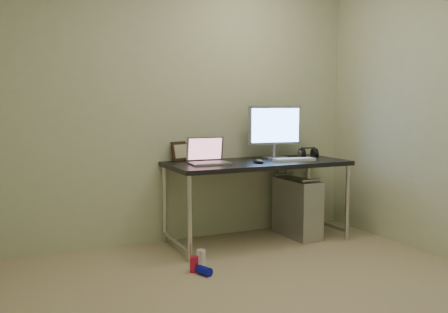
% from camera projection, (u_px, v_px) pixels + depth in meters
% --- Properties ---
extents(floor, '(3.50, 3.50, 0.00)m').
position_uv_depth(floor, '(280.00, 305.00, 3.17)').
color(floor, tan).
rests_on(floor, ground).
extents(wall_back, '(3.50, 0.02, 2.50)m').
position_uv_depth(wall_back, '(183.00, 107.00, 4.62)').
color(wall_back, beige).
rests_on(wall_back, ground).
extents(desk, '(1.66, 0.73, 0.75)m').
position_uv_depth(desk, '(257.00, 169.00, 4.60)').
color(desk, black).
rests_on(desk, ground).
extents(tower_computer, '(0.25, 0.54, 0.59)m').
position_uv_depth(tower_computer, '(297.00, 208.00, 4.80)').
color(tower_computer, '#AAA9AE').
rests_on(tower_computer, ground).
extents(cable_a, '(0.01, 0.16, 0.69)m').
position_uv_depth(cable_a, '(275.00, 190.00, 5.07)').
color(cable_a, black).
rests_on(cable_a, ground).
extents(cable_b, '(0.02, 0.11, 0.71)m').
position_uv_depth(cable_b, '(284.00, 192.00, 5.09)').
color(cable_b, black).
rests_on(cable_b, ground).
extents(can_red, '(0.07, 0.07, 0.12)m').
position_uv_depth(can_red, '(194.00, 264.00, 3.79)').
color(can_red, '#C01537').
rests_on(can_red, ground).
extents(can_white, '(0.09, 0.09, 0.13)m').
position_uv_depth(can_white, '(201.00, 258.00, 3.94)').
color(can_white, white).
rests_on(can_white, ground).
extents(can_blue, '(0.10, 0.14, 0.07)m').
position_uv_depth(can_blue, '(204.00, 271.00, 3.73)').
color(can_blue, '#0B10B5').
rests_on(can_blue, ground).
extents(laptop, '(0.36, 0.30, 0.24)m').
position_uv_depth(laptop, '(208.00, 158.00, 4.39)').
color(laptop, '#A2A2A9').
rests_on(laptop, desk).
extents(monitor, '(0.54, 0.18, 0.51)m').
position_uv_depth(monitor, '(275.00, 128.00, 4.81)').
color(monitor, '#A2A2A9').
rests_on(monitor, desk).
extents(keyboard, '(0.40, 0.17, 0.02)m').
position_uv_depth(keyboard, '(294.00, 160.00, 4.62)').
color(keyboard, silver).
rests_on(keyboard, desk).
extents(mouse_right, '(0.10, 0.14, 0.04)m').
position_uv_depth(mouse_right, '(312.00, 158.00, 4.71)').
color(mouse_right, black).
rests_on(mouse_right, desk).
extents(mouse_left, '(0.08, 0.12, 0.04)m').
position_uv_depth(mouse_left, '(259.00, 161.00, 4.45)').
color(mouse_left, black).
rests_on(mouse_left, desk).
extents(headphones, '(0.20, 0.12, 0.12)m').
position_uv_depth(headphones, '(308.00, 154.00, 4.94)').
color(headphones, black).
rests_on(headphones, desk).
extents(picture_frame, '(0.23, 0.13, 0.18)m').
position_uv_depth(picture_frame, '(182.00, 151.00, 4.63)').
color(picture_frame, black).
rests_on(picture_frame, desk).
extents(webcam, '(0.05, 0.04, 0.12)m').
position_uv_depth(webcam, '(207.00, 150.00, 4.70)').
color(webcam, silver).
rests_on(webcam, desk).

